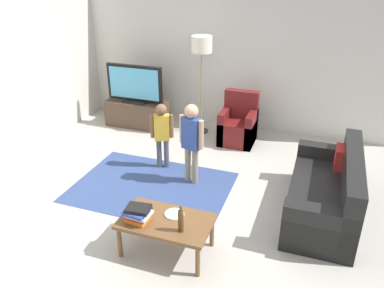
{
  "coord_description": "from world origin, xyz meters",
  "views": [
    {
      "loc": [
        1.63,
        -3.98,
        2.99
      ],
      "look_at": [
        0.0,
        0.6,
        0.65
      ],
      "focal_mm": 36.39,
      "sensor_mm": 36.0,
      "label": 1
    }
  ],
  "objects_px": {
    "couch": "(329,195)",
    "tv_remote": "(145,209)",
    "child_near_tv": "(162,130)",
    "child_center": "(191,137)",
    "armchair": "(238,126)",
    "tv": "(135,84)",
    "plate": "(174,214)",
    "floor_lamp": "(202,50)",
    "bottle": "(181,221)",
    "tv_stand": "(137,114)",
    "book_stack": "(138,214)",
    "coffee_table": "(166,224)"
  },
  "relations": [
    {
      "from": "child_center",
      "to": "plate",
      "type": "xyz_separation_m",
      "value": [
        0.29,
        -1.39,
        -0.3
      ]
    },
    {
      "from": "child_near_tv",
      "to": "couch",
      "type": "bearing_deg",
      "value": -10.44
    },
    {
      "from": "tv",
      "to": "tv_remote",
      "type": "bearing_deg",
      "value": -61.37
    },
    {
      "from": "floor_lamp",
      "to": "tv_remote",
      "type": "bearing_deg",
      "value": -83.04
    },
    {
      "from": "tv",
      "to": "armchair",
      "type": "height_order",
      "value": "tv"
    },
    {
      "from": "tv_remote",
      "to": "plate",
      "type": "height_order",
      "value": "plate"
    },
    {
      "from": "tv",
      "to": "bottle",
      "type": "relative_size",
      "value": 3.55
    },
    {
      "from": "child_near_tv",
      "to": "coffee_table",
      "type": "xyz_separation_m",
      "value": [
        0.81,
        -1.77,
        -0.26
      ]
    },
    {
      "from": "child_near_tv",
      "to": "child_center",
      "type": "distance_m",
      "value": 0.64
    },
    {
      "from": "book_stack",
      "to": "bottle",
      "type": "xyz_separation_m",
      "value": [
        0.5,
        -0.0,
        0.03
      ]
    },
    {
      "from": "tv_stand",
      "to": "armchair",
      "type": "relative_size",
      "value": 1.33
    },
    {
      "from": "book_stack",
      "to": "plate",
      "type": "relative_size",
      "value": 1.28
    },
    {
      "from": "book_stack",
      "to": "tv_remote",
      "type": "distance_m",
      "value": 0.24
    },
    {
      "from": "tv_stand",
      "to": "armchair",
      "type": "xyz_separation_m",
      "value": [
        2.02,
        -0.04,
        0.05
      ]
    },
    {
      "from": "child_near_tv",
      "to": "plate",
      "type": "xyz_separation_m",
      "value": [
        0.86,
        -1.65,
        -0.2
      ]
    },
    {
      "from": "child_near_tv",
      "to": "book_stack",
      "type": "xyz_separation_m",
      "value": [
        0.54,
        -1.89,
        -0.11
      ]
    },
    {
      "from": "tv",
      "to": "couch",
      "type": "relative_size",
      "value": 0.61
    },
    {
      "from": "floor_lamp",
      "to": "tv_remote",
      "type": "distance_m",
      "value": 3.4
    },
    {
      "from": "tv_stand",
      "to": "coffee_table",
      "type": "bearing_deg",
      "value": -58.18
    },
    {
      "from": "book_stack",
      "to": "tv_remote",
      "type": "height_order",
      "value": "book_stack"
    },
    {
      "from": "tv_stand",
      "to": "tv",
      "type": "xyz_separation_m",
      "value": [
        0.0,
        -0.02,
        0.6
      ]
    },
    {
      "from": "couch",
      "to": "armchair",
      "type": "relative_size",
      "value": 2.0
    },
    {
      "from": "armchair",
      "to": "coffee_table",
      "type": "height_order",
      "value": "armchair"
    },
    {
      "from": "book_stack",
      "to": "floor_lamp",
      "type": "bearing_deg",
      "value": 96.9
    },
    {
      "from": "book_stack",
      "to": "tv",
      "type": "bearing_deg",
      "value": 117.3
    },
    {
      "from": "tv_stand",
      "to": "plate",
      "type": "height_order",
      "value": "tv_stand"
    },
    {
      "from": "tv",
      "to": "couch",
      "type": "distance_m",
      "value": 4.07
    },
    {
      "from": "tv",
      "to": "book_stack",
      "type": "bearing_deg",
      "value": -62.7
    },
    {
      "from": "tv",
      "to": "floor_lamp",
      "type": "height_order",
      "value": "floor_lamp"
    },
    {
      "from": "tv_stand",
      "to": "tv",
      "type": "distance_m",
      "value": 0.6
    },
    {
      "from": "tv_stand",
      "to": "couch",
      "type": "height_order",
      "value": "couch"
    },
    {
      "from": "armchair",
      "to": "child_near_tv",
      "type": "height_order",
      "value": "child_near_tv"
    },
    {
      "from": "bottle",
      "to": "tv_remote",
      "type": "relative_size",
      "value": 1.82
    },
    {
      "from": "armchair",
      "to": "tv_remote",
      "type": "height_order",
      "value": "armchair"
    },
    {
      "from": "couch",
      "to": "bottle",
      "type": "bearing_deg",
      "value": -135.13
    },
    {
      "from": "child_near_tv",
      "to": "bottle",
      "type": "xyz_separation_m",
      "value": [
        1.03,
        -1.89,
        -0.08
      ]
    },
    {
      "from": "armchair",
      "to": "tv_remote",
      "type": "bearing_deg",
      "value": -97.12
    },
    {
      "from": "floor_lamp",
      "to": "book_stack",
      "type": "distance_m",
      "value": 3.58
    },
    {
      "from": "tv_stand",
      "to": "coffee_table",
      "type": "xyz_separation_m",
      "value": [
        1.94,
        -3.13,
        0.13
      ]
    },
    {
      "from": "coffee_table",
      "to": "child_center",
      "type": "bearing_deg",
      "value": 99.22
    },
    {
      "from": "armchair",
      "to": "plate",
      "type": "relative_size",
      "value": 4.09
    },
    {
      "from": "armchair",
      "to": "book_stack",
      "type": "distance_m",
      "value": 3.24
    },
    {
      "from": "bottle",
      "to": "tv_stand",
      "type": "bearing_deg",
      "value": 123.64
    },
    {
      "from": "couch",
      "to": "tv_remote",
      "type": "height_order",
      "value": "couch"
    },
    {
      "from": "tv",
      "to": "child_center",
      "type": "distance_m",
      "value": 2.34
    },
    {
      "from": "coffee_table",
      "to": "book_stack",
      "type": "xyz_separation_m",
      "value": [
        -0.28,
        -0.12,
        0.14
      ]
    },
    {
      "from": "floor_lamp",
      "to": "plate",
      "type": "bearing_deg",
      "value": -76.85
    },
    {
      "from": "child_center",
      "to": "tv_remote",
      "type": "relative_size",
      "value": 7.08
    },
    {
      "from": "book_stack",
      "to": "plate",
      "type": "bearing_deg",
      "value": 36.05
    },
    {
      "from": "child_near_tv",
      "to": "book_stack",
      "type": "bearing_deg",
      "value": -74.17
    }
  ]
}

